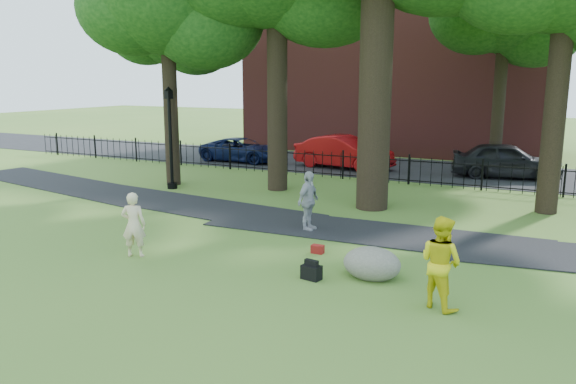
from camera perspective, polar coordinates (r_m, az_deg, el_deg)
The scene contains 15 objects.
ground at distance 13.66m, azimuth -0.76°, elevation -7.65°, with size 120.00×120.00×0.00m, color #477027.
footpath at distance 16.75m, azimuth 8.44°, elevation -4.14°, with size 36.00×2.60×0.03m, color black.
street at distance 28.46m, azimuth 14.13°, elevation 2.12°, with size 80.00×7.00×0.02m, color black.
iron_fence at distance 24.51m, azimuth 12.16°, elevation 2.16°, with size 44.00×0.04×1.20m.
brick_building at distance 36.86m, azimuth 11.14°, elevation 13.69°, with size 18.00×8.00×12.00m, color maroon.
woman at distance 14.75m, azimuth -15.41°, elevation -3.22°, with size 0.61×0.40×1.68m, color beige.
man at distance 11.50m, azimuth 15.25°, elevation -6.91°, with size 0.91×0.71×1.87m, color yellow.
pedestrian at distance 16.65m, azimuth 2.07°, elevation -0.94°, with size 1.05×0.44×1.79m, color #A1A2A6.
boulder at distance 13.01m, azimuth 8.53°, elevation -6.98°, with size 1.33×1.00×0.78m, color slate.
lamppost at distance 23.34m, azimuth -11.85°, elevation 5.26°, with size 0.41×0.41×4.15m.
backpack at distance 12.85m, azimuth 2.39°, elevation -8.15°, with size 0.44×0.27×0.33m, color black.
red_bag at distance 14.70m, azimuth 3.02°, elevation -5.82°, with size 0.32×0.20×0.22m, color maroon.
red_sedan at distance 28.32m, azimuth 5.68°, elevation 4.05°, with size 1.74×4.99×1.64m, color #9E0C0D.
navy_van at distance 30.65m, azimuth -4.71°, elevation 4.29°, with size 2.12×4.60×1.28m, color #0B143A.
grey_car at distance 27.32m, azimuth 21.30°, elevation 3.02°, with size 1.92×4.77×1.63m, color black.
Camera 1 is at (5.90, -11.47, 4.50)m, focal length 35.00 mm.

